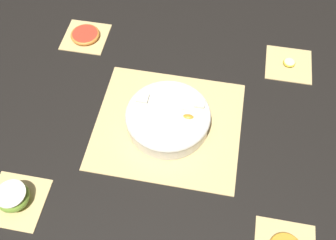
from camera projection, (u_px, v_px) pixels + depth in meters
name	position (u px, v px, depth m)	size (l,w,h in m)	color
ground_plane	(168.00, 125.00, 1.13)	(6.00, 6.00, 0.00)	black
bamboo_mat_center	(168.00, 125.00, 1.13)	(0.42, 0.37, 0.01)	#D6B775
coaster_mat_near_left	(289.00, 64.00, 1.26)	(0.14, 0.14, 0.01)	#D6B775
coaster_mat_near_right	(86.00, 37.00, 1.33)	(0.14, 0.14, 0.01)	#D6B775
coaster_mat_far_right	(17.00, 201.00, 1.00)	(0.14, 0.14, 0.01)	#D6B775
fruit_salad_bowl	(168.00, 118.00, 1.10)	(0.24, 0.24, 0.07)	silver
apple_half	(13.00, 197.00, 0.98)	(0.08, 0.08, 0.05)	#7FAD38
banana_coin_single	(289.00, 63.00, 1.25)	(0.04, 0.04, 0.01)	beige
grapefruit_slice	(85.00, 35.00, 1.32)	(0.10, 0.10, 0.01)	red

